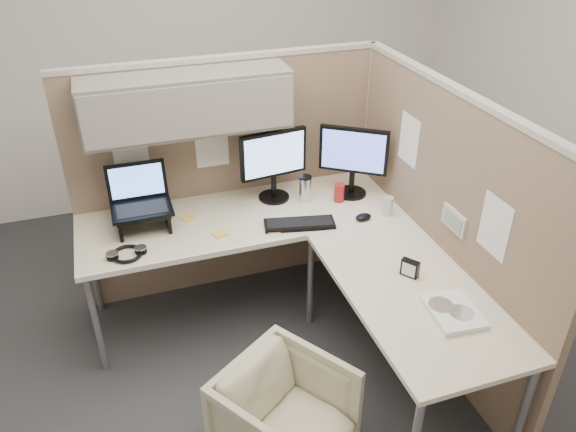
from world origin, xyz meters
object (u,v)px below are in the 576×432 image
object	(u,v)px
office_chair	(285,412)
monitor_left	(274,160)
desk	(299,250)
keyboard	(300,224)

from	to	relation	value
office_chair	monitor_left	size ratio (longest dim) A/B	1.23
desk	monitor_left	bearing A→B (deg)	87.46
desk	office_chair	world-z (taller)	desk
monitor_left	keyboard	bearing A→B (deg)	-90.37
office_chair	keyboard	bearing A→B (deg)	33.20
desk	office_chair	xyz separation A→B (m)	(-0.33, -0.75, -0.40)
monitor_left	keyboard	world-z (taller)	monitor_left
desk	monitor_left	xyz separation A→B (m)	(0.02, 0.56, 0.32)
office_chair	keyboard	distance (m)	1.11
desk	office_chair	bearing A→B (deg)	-113.92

